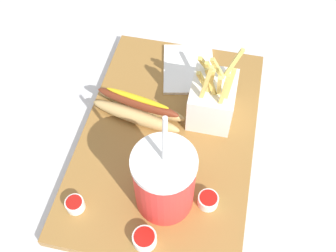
% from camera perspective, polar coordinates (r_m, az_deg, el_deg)
% --- Properties ---
extents(ground_plane, '(2.40, 2.40, 0.02)m').
position_cam_1_polar(ground_plane, '(0.77, 0.00, -2.51)').
color(ground_plane, silver).
extents(food_tray, '(0.49, 0.32, 0.02)m').
position_cam_1_polar(food_tray, '(0.76, 0.00, -1.71)').
color(food_tray, olive).
rests_on(food_tray, ground_plane).
extents(soda_cup, '(0.10, 0.10, 0.23)m').
position_cam_1_polar(soda_cup, '(0.63, -0.54, -7.97)').
color(soda_cup, red).
rests_on(soda_cup, food_tray).
extents(fries_basket, '(0.10, 0.08, 0.16)m').
position_cam_1_polar(fries_basket, '(0.75, 6.42, 3.89)').
color(fries_basket, white).
rests_on(fries_basket, food_tray).
extents(hot_dog_1, '(0.09, 0.19, 0.06)m').
position_cam_1_polar(hot_dog_1, '(0.76, -4.32, 2.54)').
color(hot_dog_1, tan).
rests_on(hot_dog_1, food_tray).
extents(ketchup_cup_1, '(0.03, 0.03, 0.02)m').
position_cam_1_polar(ketchup_cup_1, '(0.69, -13.30, -10.95)').
color(ketchup_cup_1, white).
rests_on(ketchup_cup_1, food_tray).
extents(ketchup_cup_2, '(0.04, 0.04, 0.02)m').
position_cam_1_polar(ketchup_cup_2, '(0.68, 5.82, -10.60)').
color(ketchup_cup_2, white).
rests_on(ketchup_cup_2, food_tray).
extents(ketchup_cup_3, '(0.04, 0.04, 0.02)m').
position_cam_1_polar(ketchup_cup_3, '(0.65, -3.41, -15.93)').
color(ketchup_cup_3, white).
rests_on(ketchup_cup_3, food_tray).
extents(napkin_stack, '(0.16, 0.13, 0.01)m').
position_cam_1_polar(napkin_stack, '(0.85, 3.00, 8.27)').
color(napkin_stack, white).
rests_on(napkin_stack, food_tray).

